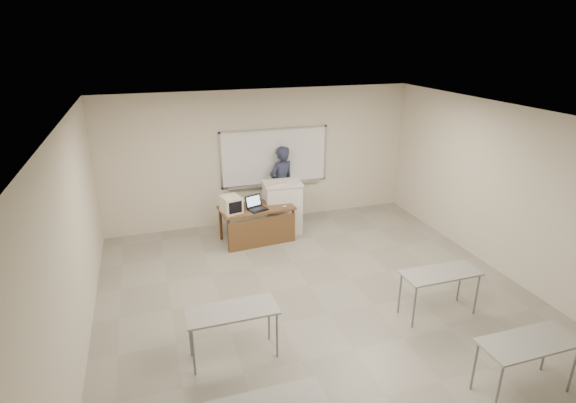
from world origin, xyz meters
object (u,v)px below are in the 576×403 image
object	(u,v)px
crt_monitor	(231,204)
laptop	(257,206)
podium	(282,207)
mouse	(285,206)
keyboard	(277,184)
presenter	(282,184)
whiteboard	(275,157)
instructor_desk	(258,218)

from	to	relation	value
crt_monitor	laptop	bearing A→B (deg)	-13.25
podium	crt_monitor	world-z (taller)	podium
crt_monitor	mouse	size ratio (longest dim) A/B	4.42
podium	keyboard	world-z (taller)	keyboard
podium	presenter	size ratio (longest dim) A/B	0.64
crt_monitor	keyboard	distance (m)	1.10
laptop	presenter	distance (m)	1.31
podium	mouse	bearing A→B (deg)	-97.92
laptop	presenter	size ratio (longest dim) A/B	0.21
mouse	presenter	distance (m)	1.12
whiteboard	mouse	xyz separation A→B (m)	(-0.15, -1.22, -0.71)
keyboard	laptop	bearing A→B (deg)	-161.51
presenter	whiteboard	bearing A→B (deg)	-70.78
whiteboard	presenter	bearing A→B (deg)	-49.09
crt_monitor	laptop	world-z (taller)	crt_monitor
laptop	presenter	xyz separation A→B (m)	(0.83, 1.01, 0.07)
instructor_desk	laptop	world-z (taller)	laptop
laptop	mouse	xyz separation A→B (m)	(0.56, -0.08, -0.04)
keyboard	podium	bearing A→B (deg)	30.24
keyboard	instructor_desk	bearing A→B (deg)	-161.85
keyboard	presenter	distance (m)	0.86
crt_monitor	mouse	world-z (taller)	crt_monitor
podium	mouse	world-z (taller)	podium
podium	laptop	bearing A→B (deg)	-146.61
podium	crt_monitor	xyz separation A→B (m)	(-1.19, -0.38, 0.34)
whiteboard	podium	xyz separation A→B (m)	(-0.06, -0.77, -0.91)
instructor_desk	presenter	bearing A→B (deg)	45.64
podium	mouse	size ratio (longest dim) A/B	12.24
crt_monitor	presenter	xyz separation A→B (m)	(1.37, 1.01, -0.03)
mouse	podium	bearing A→B (deg)	93.75
crt_monitor	mouse	distance (m)	1.11
instructor_desk	crt_monitor	world-z (taller)	crt_monitor
presenter	crt_monitor	bearing A→B (deg)	14.71
crt_monitor	presenter	size ratio (longest dim) A/B	0.23
mouse	presenter	size ratio (longest dim) A/B	0.05
whiteboard	keyboard	size ratio (longest dim) A/B	6.18
podium	crt_monitor	distance (m)	1.30
crt_monitor	presenter	distance (m)	1.70
presenter	podium	bearing A→B (deg)	52.62
podium	laptop	size ratio (longest dim) A/B	3.13
instructor_desk	presenter	distance (m)	1.33
instructor_desk	mouse	size ratio (longest dim) A/B	16.19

